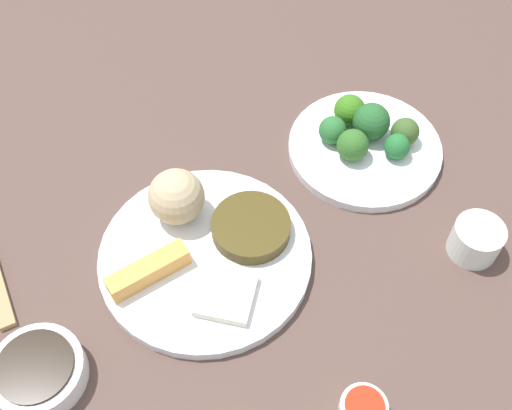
# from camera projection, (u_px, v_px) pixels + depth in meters

# --- Properties ---
(tabletop) EXTENTS (2.20, 2.20, 0.02)m
(tabletop) POSITION_uv_depth(u_px,v_px,m) (207.00, 253.00, 0.82)
(tabletop) COLOR #513C36
(tabletop) RESTS_ON ground
(main_plate) EXTENTS (0.27, 0.27, 0.02)m
(main_plate) POSITION_uv_depth(u_px,v_px,m) (202.00, 256.00, 0.79)
(main_plate) COLOR white
(main_plate) RESTS_ON tabletop
(rice_scoop) EXTENTS (0.07, 0.07, 0.07)m
(rice_scoop) POSITION_uv_depth(u_px,v_px,m) (176.00, 197.00, 0.79)
(rice_scoop) COLOR tan
(rice_scoop) RESTS_ON main_plate
(spring_roll) EXTENTS (0.10, 0.08, 0.03)m
(spring_roll) POSITION_uv_depth(u_px,v_px,m) (148.00, 271.00, 0.76)
(spring_roll) COLOR gold
(spring_roll) RESTS_ON main_plate
(crab_rangoon_wonton) EXTENTS (0.08, 0.08, 0.01)m
(crab_rangoon_wonton) POSITION_uv_depth(u_px,v_px,m) (226.00, 295.00, 0.74)
(crab_rangoon_wonton) COLOR beige
(crab_rangoon_wonton) RESTS_ON main_plate
(stir_fry_heap) EXTENTS (0.10, 0.10, 0.02)m
(stir_fry_heap) POSITION_uv_depth(u_px,v_px,m) (251.00, 227.00, 0.80)
(stir_fry_heap) COLOR #443714
(stir_fry_heap) RESTS_ON main_plate
(broccoli_plate) EXTENTS (0.22, 0.22, 0.01)m
(broccoli_plate) POSITION_uv_depth(u_px,v_px,m) (365.00, 148.00, 0.90)
(broccoli_plate) COLOR white
(broccoli_plate) RESTS_ON tabletop
(broccoli_floret_0) EXTENTS (0.05, 0.05, 0.05)m
(broccoli_floret_0) POSITION_uv_depth(u_px,v_px,m) (371.00, 122.00, 0.89)
(broccoli_floret_0) COLOR #255B2A
(broccoli_floret_0) RESTS_ON broccoli_plate
(broccoli_floret_1) EXTENTS (0.04, 0.04, 0.04)m
(broccoli_floret_1) POSITION_uv_depth(u_px,v_px,m) (333.00, 130.00, 0.89)
(broccoli_floret_1) COLOR #296830
(broccoli_floret_1) RESTS_ON broccoli_plate
(broccoli_floret_2) EXTENTS (0.05, 0.05, 0.05)m
(broccoli_floret_2) POSITION_uv_depth(u_px,v_px,m) (353.00, 145.00, 0.87)
(broccoli_floret_2) COLOR #306425
(broccoli_floret_2) RESTS_ON broccoli_plate
(broccoli_floret_3) EXTENTS (0.04, 0.04, 0.04)m
(broccoli_floret_3) POSITION_uv_depth(u_px,v_px,m) (405.00, 132.00, 0.88)
(broccoli_floret_3) COLOR #3A5827
(broccoli_floret_3) RESTS_ON broccoli_plate
(broccoli_floret_4) EXTENTS (0.04, 0.04, 0.04)m
(broccoli_floret_4) POSITION_uv_depth(u_px,v_px,m) (397.00, 146.00, 0.87)
(broccoli_floret_4) COLOR #236830
(broccoli_floret_4) RESTS_ON broccoli_plate
(broccoli_floret_6) EXTENTS (0.05, 0.05, 0.05)m
(broccoli_floret_6) POSITION_uv_depth(u_px,v_px,m) (350.00, 110.00, 0.90)
(broccoli_floret_6) COLOR #37711B
(broccoli_floret_6) RESTS_ON broccoli_plate
(soy_sauce_bowl) EXTENTS (0.11, 0.11, 0.03)m
(soy_sauce_bowl) POSITION_uv_depth(u_px,v_px,m) (39.00, 372.00, 0.70)
(soy_sauce_bowl) COLOR white
(soy_sauce_bowl) RESTS_ON tabletop
(soy_sauce_bowl_liquid) EXTENTS (0.09, 0.09, 0.00)m
(soy_sauce_bowl_liquid) POSITION_uv_depth(u_px,v_px,m) (34.00, 366.00, 0.68)
(soy_sauce_bowl_liquid) COLOR black
(soy_sauce_bowl_liquid) RESTS_ON soy_sauce_bowl
(sauce_ramekin_sweet_and_sour) EXTENTS (0.05, 0.05, 0.02)m
(sauce_ramekin_sweet_and_sour) POSITION_uv_depth(u_px,v_px,m) (363.00, 409.00, 0.68)
(sauce_ramekin_sweet_and_sour) COLOR white
(sauce_ramekin_sweet_and_sour) RESTS_ON tabletop
(sauce_ramekin_sweet_and_sour_liquid) EXTENTS (0.04, 0.04, 0.00)m
(sauce_ramekin_sweet_and_sour_liquid) POSITION_uv_depth(u_px,v_px,m) (365.00, 406.00, 0.66)
(sauce_ramekin_sweet_and_sour_liquid) COLOR red
(sauce_ramekin_sweet_and_sour_liquid) RESTS_ON sauce_ramekin_sweet_and_sour
(teacup) EXTENTS (0.06, 0.06, 0.05)m
(teacup) POSITION_uv_depth(u_px,v_px,m) (476.00, 240.00, 0.79)
(teacup) COLOR white
(teacup) RESTS_ON tabletop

